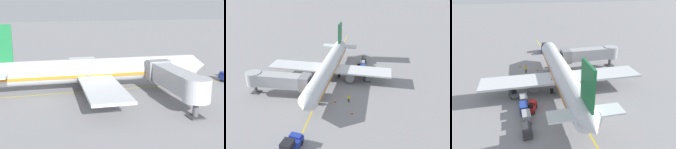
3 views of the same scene
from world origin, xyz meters
TOP-DOWN VIEW (x-y plane):
  - ground_plane at (0.00, 0.00)m, footprint 400.00×400.00m
  - gate_lead_in_line at (0.00, 0.00)m, footprint 0.24×80.00m
  - parked_airliner at (-0.38, 0.28)m, footprint 30.16×37.29m
  - jet_bridge at (8.77, 9.28)m, footprint 14.12×3.50m
  - baggage_tug_lead at (-9.76, -0.69)m, footprint 1.79×2.71m
  - baggage_tug_trailing at (-6.99, -6.12)m, footprint 2.00×2.76m
  - baggage_cart_front at (-8.10, -3.62)m, footprint 1.33×2.91m
  - baggage_cart_second_in_train at (-8.31, -6.40)m, footprint 1.33×2.91m
  - baggage_cart_third_in_train at (-8.10, -8.90)m, footprint 1.33×2.91m
  - baggage_cart_tail_end at (-8.30, -12.04)m, footprint 1.33×2.91m
  - ground_crew_wing_walker at (-6.52, 9.92)m, footprint 0.68×0.42m
  - safety_cone_nose_left at (-3.79, 10.45)m, footprint 0.36×0.36m
  - safety_cone_nose_right at (-7.67, 13.97)m, footprint 0.36×0.36m

SIDE VIEW (x-z plane):
  - ground_plane at x=0.00m, z-range 0.00..0.00m
  - gate_lead_in_line at x=0.00m, z-range 0.00..0.01m
  - safety_cone_nose_left at x=-3.79m, z-range -0.01..0.58m
  - safety_cone_nose_right at x=-7.67m, z-range -0.01..0.58m
  - baggage_tug_lead at x=-9.76m, z-range -0.10..1.52m
  - baggage_tug_trailing at x=-6.99m, z-range -0.10..1.52m
  - baggage_cart_front at x=-8.10m, z-range 0.16..1.74m
  - baggage_cart_second_in_train at x=-8.31m, z-range 0.16..1.74m
  - baggage_cart_third_in_train at x=-8.10m, z-range 0.16..1.74m
  - baggage_cart_tail_end at x=-8.30m, z-range 0.16..1.74m
  - ground_crew_wing_walker at x=-6.52m, z-range 0.11..1.80m
  - parked_airliner at x=-0.38m, z-range -2.13..8.50m
  - jet_bridge at x=8.77m, z-range 0.96..5.94m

